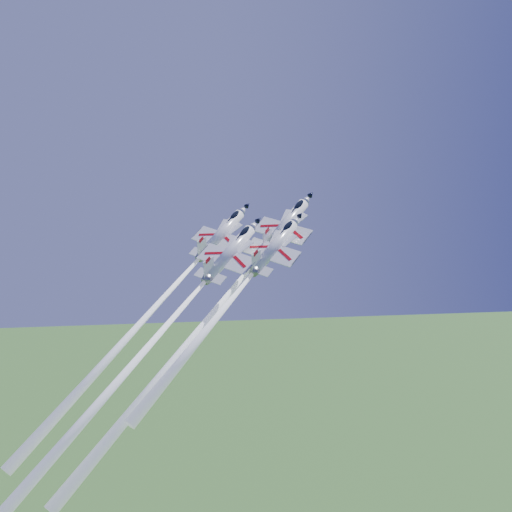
{
  "coord_description": "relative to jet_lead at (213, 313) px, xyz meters",
  "views": [
    {
      "loc": [
        -13.29,
        -103.91,
        106.46
      ],
      "look_at": [
        0.0,
        0.0,
        91.26
      ],
      "focal_mm": 40.0,
      "sensor_mm": 36.0,
      "label": 1
    }
  ],
  "objects": [
    {
      "name": "jet_lead",
      "position": [
        0.0,
        0.0,
        0.0
      ],
      "size": [
        37.02,
        41.02,
        48.9
      ],
      "rotation": [
        0.62,
        0.19,
        -0.72
      ],
      "color": "white"
    },
    {
      "name": "jet_left",
      "position": [
        -10.13,
        3.59,
        0.25
      ],
      "size": [
        32.75,
        36.1,
        42.89
      ],
      "rotation": [
        0.62,
        0.19,
        -0.72
      ],
      "color": "white"
    },
    {
      "name": "jet_slot",
      "position": [
        -10.51,
        -6.68,
        -3.34
      ],
      "size": [
        35.04,
        38.79,
        46.22
      ],
      "rotation": [
        0.62,
        0.19,
        -0.72
      ],
      "color": "white"
    },
    {
      "name": "jet_right",
      "position": [
        3.09,
        -1.06,
        2.58
      ],
      "size": [
        26.7,
        28.64,
        33.44
      ],
      "rotation": [
        0.62,
        0.19,
        -0.72
      ],
      "color": "white"
    }
  ]
}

